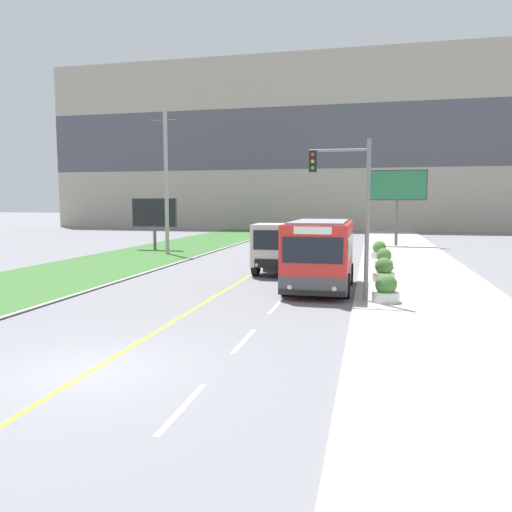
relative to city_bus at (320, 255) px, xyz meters
name	(u,v)px	position (x,y,z in m)	size (l,w,h in m)	color
ground_plane	(91,371)	(-3.96, -11.58, -1.52)	(300.00, 300.00, 0.00)	slate
sidewalk_right	(499,404)	(4.54, -11.58, -1.48)	(6.00, 140.00, 0.08)	#ADA89E
lane_marking_centre	(143,348)	(-3.61, -9.69, -1.52)	(2.88, 140.00, 0.01)	gold
apartment_block_background	(328,145)	(-3.96, 49.88, 10.24)	(80.00, 8.04, 23.52)	#A89E8E
city_bus	(320,255)	(0.00, 0.00, 0.00)	(2.74, 5.72, 3.01)	red
dump_truck	(280,249)	(-2.53, 4.56, -0.19)	(2.50, 6.42, 2.69)	black
utility_pole_far	(166,178)	(-12.35, 12.55, 3.98)	(1.80, 0.28, 10.90)	#9E9E99
traffic_light_mast	(351,200)	(1.35, -2.26, 2.37)	(2.28, 0.32, 6.13)	slate
billboard_large	(398,188)	(4.25, 23.01, 3.46)	(4.81, 0.24, 6.51)	#59595B
billboard_small	(154,214)	(-14.64, 15.40, 1.33)	(3.71, 0.24, 4.09)	#59595B
planter_round_near	(386,290)	(2.72, -2.37, -0.98)	(1.00, 1.00, 1.06)	silver
planter_round_second	(384,271)	(2.77, 2.67, -0.96)	(1.05, 1.05, 1.12)	silver
planter_round_third	(384,259)	(2.88, 7.71, -0.96)	(1.04, 1.04, 1.11)	silver
planter_round_far	(379,251)	(2.71, 12.76, -0.95)	(1.10, 1.10, 1.14)	silver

